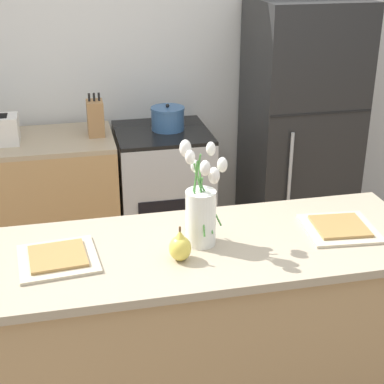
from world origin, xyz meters
name	(u,v)px	position (x,y,z in m)	size (l,w,h in m)	color
back_wall	(136,53)	(0.00, 2.00, 1.35)	(5.20, 0.08, 2.70)	silver
kitchen_island	(205,341)	(0.00, 0.00, 0.48)	(1.80, 0.66, 0.95)	tan
stove_range	(163,195)	(0.10, 1.60, 0.46)	(0.60, 0.61, 0.92)	#B2B5B7
refrigerator	(299,130)	(1.05, 1.60, 0.86)	(0.68, 0.67, 1.72)	black
flower_vase	(201,208)	(-0.02, 0.01, 1.11)	(0.18, 0.18, 0.43)	silver
pear_figurine	(180,247)	(-0.12, -0.10, 1.01)	(0.09, 0.09, 0.14)	#E5CC4C
plate_setting_left	(58,258)	(-0.57, 0.00, 0.96)	(0.32, 0.32, 0.02)	beige
plate_setting_right	(340,228)	(0.57, 0.00, 0.96)	(0.32, 0.32, 0.02)	beige
cooking_pot	(168,118)	(0.14, 1.62, 0.99)	(0.22, 0.22, 0.17)	#386093
knife_block	(95,118)	(-0.32, 1.60, 1.03)	(0.10, 0.14, 0.27)	#A37547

